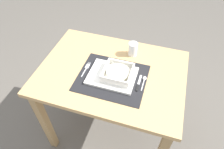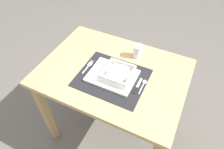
% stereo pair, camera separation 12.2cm
% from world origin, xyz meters
% --- Properties ---
extents(ground_plane, '(6.00, 6.00, 0.00)m').
position_xyz_m(ground_plane, '(0.00, 0.00, 0.00)').
color(ground_plane, '#59544C').
extents(dining_table, '(0.93, 0.68, 0.74)m').
position_xyz_m(dining_table, '(0.00, 0.00, 0.62)').
color(dining_table, tan).
rests_on(dining_table, ground).
extents(placemat, '(0.42, 0.35, 0.00)m').
position_xyz_m(placemat, '(0.02, -0.06, 0.74)').
color(placemat, black).
rests_on(placemat, dining_table).
extents(serving_plate, '(0.29, 0.22, 0.02)m').
position_xyz_m(serving_plate, '(0.02, -0.05, 0.75)').
color(serving_plate, white).
rests_on(serving_plate, placemat).
extents(porridge_bowl, '(0.17, 0.17, 0.05)m').
position_xyz_m(porridge_bowl, '(0.05, -0.04, 0.78)').
color(porridge_bowl, white).
rests_on(porridge_bowl, serving_plate).
extents(fork, '(0.02, 0.13, 0.00)m').
position_xyz_m(fork, '(-0.16, -0.03, 0.74)').
color(fork, silver).
rests_on(fork, placemat).
extents(spoon, '(0.02, 0.12, 0.01)m').
position_xyz_m(spoon, '(0.22, -0.02, 0.75)').
color(spoon, silver).
rests_on(spoon, placemat).
extents(butter_knife, '(0.01, 0.13, 0.01)m').
position_xyz_m(butter_knife, '(0.19, -0.06, 0.74)').
color(butter_knife, black).
rests_on(butter_knife, placemat).
extents(drinking_glass, '(0.06, 0.06, 0.09)m').
position_xyz_m(drinking_glass, '(0.09, 0.20, 0.78)').
color(drinking_glass, white).
rests_on(drinking_glass, dining_table).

